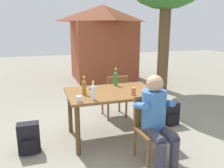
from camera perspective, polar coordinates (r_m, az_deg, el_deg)
ground_plane at (r=3.93m, az=0.00°, el=-12.83°), size 24.00×24.00×0.00m
dining_table at (r=3.67m, az=0.00°, el=-3.38°), size 1.42×0.94×0.78m
chair_near_right at (r=3.19m, az=9.83°, el=-9.93°), size 0.46×0.46×0.87m
chair_far_right at (r=4.52m, az=0.88°, el=-2.51°), size 0.45×0.45×0.87m
person_in_white_shirt at (r=3.04m, az=10.98°, el=-7.81°), size 0.47×0.61×1.18m
bottle_amber at (r=3.46m, az=-6.95°, el=-0.68°), size 0.06×0.06×0.28m
bottle_green at (r=3.97m, az=0.91°, el=1.47°), size 0.06×0.06×0.31m
bottle_clear at (r=3.20m, az=-4.70°, el=-1.95°), size 0.06×0.06×0.27m
cup_glass at (r=3.15m, az=-8.18°, el=-3.69°), size 0.08×0.08×0.08m
cup_terracotta at (r=3.44m, az=5.38°, el=-1.83°), size 0.06×0.06×0.12m
table_knife at (r=3.78m, az=-6.05°, el=-1.25°), size 0.20×0.17×0.01m
backpack_by_near_side at (r=4.43m, az=14.12°, el=-7.17°), size 0.33×0.25×0.43m
backpack_by_far_side at (r=3.59m, az=-19.96°, el=-12.63°), size 0.30×0.24×0.44m
brick_kiosk at (r=8.08m, az=-2.24°, el=10.72°), size 2.31×2.01×2.51m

